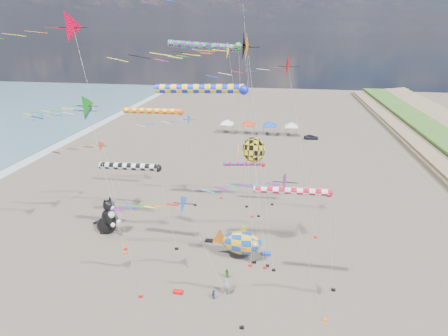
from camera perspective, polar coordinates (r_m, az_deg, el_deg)
delta_kite_0 at (r=30.15m, az=1.48°, el=18.80°), size 11.42×2.43×23.05m
delta_kite_1 at (r=26.03m, az=8.00°, el=-2.05°), size 10.18×1.99×14.00m
delta_kite_3 at (r=26.14m, az=-6.60°, el=-7.31°), size 9.40×1.85×11.75m
delta_kite_4 at (r=36.51m, az=-23.19°, el=8.63°), size 9.79×2.48×17.39m
delta_kite_5 at (r=29.10m, az=-26.76°, el=19.38°), size 14.19×2.49×24.55m
delta_kite_6 at (r=41.07m, az=0.17°, el=18.24°), size 10.76×2.15×22.02m
delta_kite_7 at (r=48.55m, az=-7.18°, el=7.65°), size 11.69×1.94×12.75m
delta_kite_8 at (r=30.59m, az=-0.68°, el=18.70°), size 15.50×2.82×23.16m
delta_kite_9 at (r=37.44m, az=-23.01°, el=7.90°), size 9.66×2.12×16.61m
delta_kite_10 at (r=36.94m, az=10.49°, el=15.50°), size 12.09×2.54×20.84m
delta_kite_11 at (r=46.67m, az=-19.72°, el=2.84°), size 8.82×1.65×10.24m
windsock_0 at (r=46.40m, az=-11.19°, el=9.04°), size 9.32×0.78×13.68m
windsock_1 at (r=30.73m, az=11.50°, el=-3.82°), size 8.06×0.65×10.48m
windsock_2 at (r=37.63m, az=-14.79°, el=0.17°), size 8.16×0.81×10.19m
windsock_3 at (r=47.76m, az=3.56°, el=0.64°), size 7.13×0.63×6.32m
windsock_4 at (r=31.92m, az=-3.21°, el=12.66°), size 9.63×0.87×18.59m
windsock_5 at (r=44.12m, az=-2.80°, el=19.20°), size 10.13×0.88×21.69m
angelfish_kite at (r=34.36m, az=4.51°, el=2.80°), size 3.74×3.02×13.41m
cat_inflatable at (r=44.47m, az=-18.57°, el=-7.21°), size 4.01×2.97×4.87m
fish_inflatable at (r=37.71m, az=2.87°, el=-12.01°), size 5.68×2.25×4.33m
person_adult at (r=34.14m, az=0.42°, el=-18.88°), size 0.75×0.62×1.76m
child_green at (r=36.16m, az=0.47°, el=-16.87°), size 0.66×0.63×1.08m
child_blue at (r=34.03m, az=-1.71°, el=-19.91°), size 0.49×0.63×1.00m
kite_bag_0 at (r=41.61m, az=-2.40°, el=-11.77°), size 0.90×0.44×0.30m
kite_bag_1 at (r=39.74m, az=6.98°, el=-13.74°), size 0.90×0.44×0.30m
kite_bag_2 at (r=35.04m, az=-7.51°, el=-19.43°), size 0.90×0.44×0.30m
tent_row at (r=82.15m, az=5.74°, el=7.58°), size 19.20×4.20×3.80m
parked_car at (r=81.08m, az=14.03°, el=4.93°), size 3.30×1.49×1.10m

